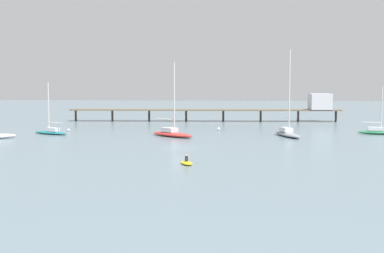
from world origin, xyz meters
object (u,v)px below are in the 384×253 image
(sailboat_green, at_px, (378,131))
(mooring_buoy_near, at_px, (219,129))
(sailboat_red, at_px, (172,132))
(dinghy_yellow, at_px, (187,163))
(sailboat_teal, at_px, (51,131))
(pier, at_px, (264,106))
(sailboat_gray, at_px, (287,132))
(mooring_buoy_mid, at_px, (68,130))

(sailboat_green, distance_m, mooring_buoy_near, 28.77)
(sailboat_red, distance_m, dinghy_yellow, 29.37)
(sailboat_teal, distance_m, sailboat_red, 21.89)
(pier, xyz_separation_m, mooring_buoy_near, (-9.86, -23.89, -3.47))
(sailboat_red, bearing_deg, sailboat_green, 11.61)
(sailboat_green, distance_m, sailboat_red, 36.53)
(sailboat_teal, xyz_separation_m, sailboat_gray, (41.23, 0.22, 0.22))
(pier, bearing_deg, sailboat_teal, -139.01)
(sailboat_gray, bearing_deg, sailboat_teal, -179.70)
(sailboat_gray, distance_m, sailboat_red, 19.54)
(sailboat_red, xyz_separation_m, mooring_buoy_near, (7.38, 11.91, -0.42))
(sailboat_teal, distance_m, dinghy_yellow, 41.11)
(sailboat_green, distance_m, sailboat_gray, 17.18)
(sailboat_teal, bearing_deg, mooring_buoy_near, 18.98)
(mooring_buoy_near, bearing_deg, sailboat_gray, -39.17)
(sailboat_green, relative_size, mooring_buoy_near, 14.83)
(sailboat_red, bearing_deg, mooring_buoy_near, 58.23)
(sailboat_teal, bearing_deg, sailboat_red, -4.91)
(dinghy_yellow, bearing_deg, sailboat_gray, 65.79)
(sailboat_gray, bearing_deg, sailboat_red, -173.85)
(pier, bearing_deg, sailboat_gray, -86.28)
(sailboat_green, height_order, sailboat_teal, sailboat_teal)
(sailboat_red, xyz_separation_m, dinghy_yellow, (5.52, -28.84, -0.48))
(sailboat_red, height_order, mooring_buoy_near, sailboat_red)
(sailboat_green, xyz_separation_m, sailboat_red, (-35.78, -7.35, 0.12))
(sailboat_gray, distance_m, mooring_buoy_mid, 40.28)
(mooring_buoy_near, bearing_deg, dinghy_yellow, -92.61)
(sailboat_green, relative_size, mooring_buoy_mid, 16.14)
(pier, bearing_deg, sailboat_red, -115.71)
(sailboat_green, distance_m, dinghy_yellow, 47.18)
(sailboat_teal, bearing_deg, dinghy_yellow, -48.34)
(pier, xyz_separation_m, sailboat_gray, (2.19, -33.70, -2.95))
(sailboat_teal, xyz_separation_m, mooring_buoy_near, (29.18, 10.04, -0.30))
(sailboat_green, height_order, mooring_buoy_near, sailboat_green)
(pier, distance_m, sailboat_gray, 33.90)
(sailboat_green, bearing_deg, sailboat_red, -168.39)
(sailboat_red, bearing_deg, pier, 64.29)
(mooring_buoy_mid, xyz_separation_m, mooring_buoy_near, (27.90, 4.71, 0.02))
(pier, relative_size, sailboat_teal, 6.98)
(sailboat_teal, bearing_deg, pier, 40.99)
(sailboat_gray, height_order, sailboat_red, sailboat_gray)
(sailboat_teal, distance_m, mooring_buoy_near, 30.86)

